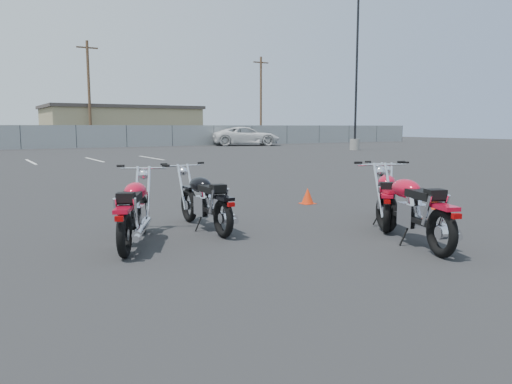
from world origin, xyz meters
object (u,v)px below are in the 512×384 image
motorcycle_second_black (205,201)px  motorcycle_third_red (413,209)px  motorcycle_front_red (134,211)px  white_van (246,131)px  motorcycle_rear_red (387,198)px

motorcycle_second_black → motorcycle_third_red: (2.15, -2.45, 0.04)m
motorcycle_third_red → motorcycle_second_black: bearing=131.3°
motorcycle_front_red → motorcycle_third_red: motorcycle_third_red is taller
white_van → motorcycle_front_red: bearing=167.8°
motorcycle_rear_red → white_van: size_ratio=0.26×
motorcycle_rear_red → motorcycle_third_red: bearing=-120.4°
motorcycle_front_red → motorcycle_rear_red: motorcycle_front_red is taller
white_van → motorcycle_third_red: bearing=173.8°
motorcycle_front_red → motorcycle_second_black: 1.41m
motorcycle_third_red → white_van: bearing=64.2°
motorcycle_front_red → motorcycle_third_red: (3.49, -1.99, 0.02)m
motorcycle_third_red → white_van: white_van is taller
motorcycle_second_black → motorcycle_third_red: motorcycle_third_red is taller
motorcycle_rear_red → white_van: bearing=64.4°
white_van → motorcycle_rear_red: bearing=174.0°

